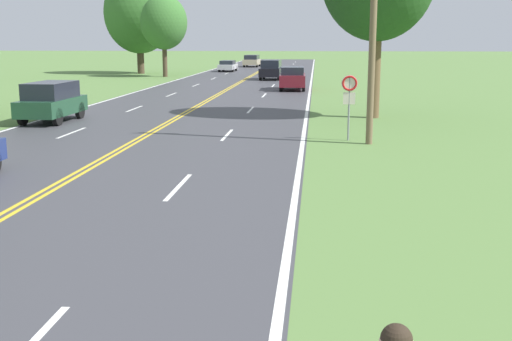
% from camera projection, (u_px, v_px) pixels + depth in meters
% --- Properties ---
extents(traffic_sign, '(0.60, 0.10, 2.41)m').
position_uv_depth(traffic_sign, '(349.00, 91.00, 23.43)').
color(traffic_sign, gray).
rests_on(traffic_sign, ground).
extents(utility_pole_midground, '(1.80, 0.24, 9.23)m').
position_uv_depth(utility_pole_midground, '(374.00, 7.00, 22.05)').
color(utility_pole_midground, brown).
rests_on(utility_pole_midground, ground).
extents(tree_behind_sign, '(4.58, 4.58, 7.92)m').
position_uv_depth(tree_behind_sign, '(164.00, 22.00, 62.59)').
color(tree_behind_sign, '#473828').
rests_on(tree_behind_sign, ground).
extents(tree_right_cluster, '(7.40, 7.40, 10.66)m').
position_uv_depth(tree_right_cluster, '(139.00, 13.00, 68.27)').
color(tree_right_cluster, '#473828').
rests_on(tree_right_cluster, ground).
extents(car_dark_green_suv_mid_near, '(1.83, 4.21, 1.80)m').
position_uv_depth(car_dark_green_suv_mid_near, '(52.00, 101.00, 28.92)').
color(car_dark_green_suv_mid_near, black).
rests_on(car_dark_green_suv_mid_near, ground).
extents(car_maroon_suv_mid_far, '(1.97, 4.58, 1.70)m').
position_uv_depth(car_maroon_suv_mid_far, '(292.00, 77.00, 47.03)').
color(car_maroon_suv_mid_far, black).
rests_on(car_maroon_suv_mid_far, ground).
extents(car_black_van_receding, '(1.99, 4.38, 1.80)m').
position_uv_depth(car_black_van_receding, '(271.00, 69.00, 59.03)').
color(car_black_van_receding, black).
rests_on(car_black_van_receding, ground).
extents(car_silver_sedan_distant, '(1.80, 4.59, 1.26)m').
position_uv_depth(car_silver_sedan_distant, '(228.00, 66.00, 73.87)').
color(car_silver_sedan_distant, black).
rests_on(car_silver_sedan_distant, ground).
extents(car_champagne_suv_horizon, '(2.08, 4.55, 1.57)m').
position_uv_depth(car_champagne_suv_horizon, '(252.00, 60.00, 86.05)').
color(car_champagne_suv_horizon, black).
rests_on(car_champagne_suv_horizon, ground).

